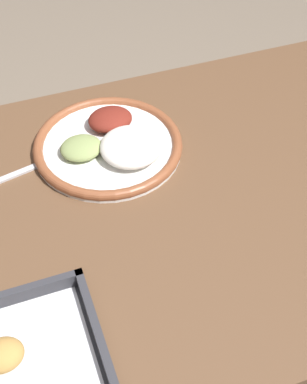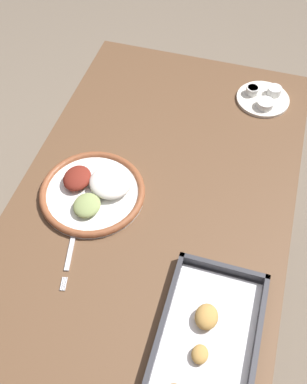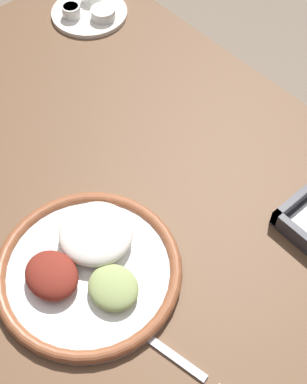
% 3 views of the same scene
% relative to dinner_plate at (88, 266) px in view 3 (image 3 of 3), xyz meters
% --- Properties ---
extents(ground_plane, '(8.00, 8.00, 0.00)m').
position_rel_dinner_plate_xyz_m(ground_plane, '(-0.05, 0.16, -0.76)').
color(ground_plane, '#7A6B59').
extents(dining_table, '(1.26, 0.76, 0.74)m').
position_rel_dinner_plate_xyz_m(dining_table, '(-0.05, 0.16, -0.13)').
color(dining_table, brown).
rests_on(dining_table, ground_plane).
extents(dinner_plate, '(0.29, 0.29, 0.05)m').
position_rel_dinner_plate_xyz_m(dinner_plate, '(0.00, 0.00, 0.00)').
color(dinner_plate, white).
rests_on(dinner_plate, dining_table).
extents(fork, '(0.21, 0.06, 0.00)m').
position_rel_dinner_plate_xyz_m(fork, '(0.18, 0.01, -0.01)').
color(fork, silver).
rests_on(fork, dining_table).
extents(saucer_plate, '(0.17, 0.17, 0.04)m').
position_rel_dinner_plate_xyz_m(saucer_plate, '(-0.51, 0.40, -0.00)').
color(saucer_plate, white).
rests_on(saucer_plate, dining_table).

